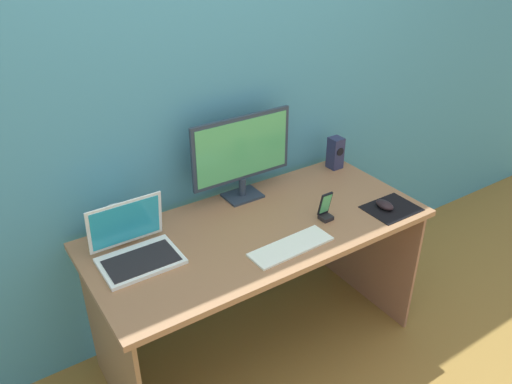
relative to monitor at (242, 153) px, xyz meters
The scene contains 11 objects.
ground_plane 1.03m from the monitor, 106.55° to the right, with size 8.00×8.00×0.00m, color olive.
wall_back 0.31m from the monitor, 118.06° to the left, with size 6.00×0.04×2.50m, color teal.
desk 0.48m from the monitor, 106.55° to the right, with size 1.57×0.71×0.75m.
monitor is the anchor object (origin of this frame).
speaker_right 0.62m from the monitor, ahead, with size 0.07×0.08×0.18m.
laptop 0.69m from the monitor, 163.83° to the right, with size 0.32×0.26×0.23m.
fishbowl 0.66m from the monitor, behind, with size 0.16×0.16×0.16m, color silver.
keyboard_external 0.54m from the monitor, 96.99° to the right, with size 0.38×0.13×0.01m, color white.
mousepad 0.77m from the monitor, 42.61° to the right, with size 0.25×0.20×0.00m, color black.
mouse 0.73m from the monitor, 43.00° to the right, with size 0.06×0.10×0.04m, color black.
phone_in_dock 0.48m from the monitor, 61.36° to the right, with size 0.06×0.06×0.14m.
Camera 1 is at (-1.08, -1.61, 2.03)m, focal length 35.68 mm.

